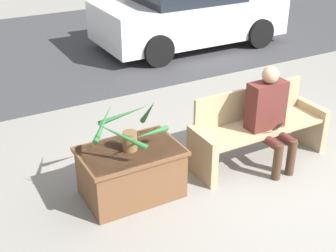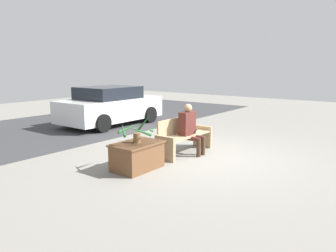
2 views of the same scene
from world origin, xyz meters
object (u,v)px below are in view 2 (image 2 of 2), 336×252
at_px(planter_box, 137,155).
at_px(potted_plant, 137,131).
at_px(parked_car, 110,106).
at_px(bench, 183,136).
at_px(person_seated, 190,126).

relative_size(planter_box, potted_plant, 1.30).
bearing_deg(parked_car, bench, -110.80).
xyz_separation_m(planter_box, parked_car, (3.38, 4.42, 0.39)).
relative_size(bench, parked_car, 0.45).
bearing_deg(bench, parked_car, 69.20).
height_order(bench, planter_box, bench).
distance_m(person_seated, planter_box, 1.76).
height_order(person_seated, potted_plant, person_seated).
height_order(potted_plant, parked_car, parked_car).
bearing_deg(planter_box, potted_plant, -65.53).
bearing_deg(potted_plant, person_seated, -6.37).
distance_m(person_seated, parked_car, 4.90).
height_order(planter_box, potted_plant, potted_plant).
height_order(person_seated, parked_car, parked_car).
xyz_separation_m(bench, person_seated, (0.02, -0.17, 0.27)).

